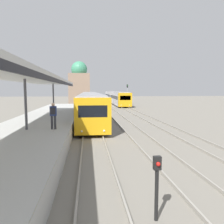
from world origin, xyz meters
name	(u,v)px	position (x,y,z in m)	size (l,w,h in m)	color
platform_canopy	(25,78)	(-4.12, 14.35, 4.24)	(4.00, 27.60, 3.33)	beige
person_on_platform	(53,114)	(-2.50, 14.25, 2.02)	(0.40, 0.40, 1.66)	#2D2D33
train_near	(90,102)	(0.00, 32.30, 1.70)	(2.68, 32.94, 3.06)	gold
train_far	(115,97)	(6.80, 56.70, 1.70)	(2.67, 30.32, 3.06)	gold
signal_post_near	(157,181)	(1.44, 5.78, 1.10)	(0.20, 0.21, 1.77)	black
signal_mast_far	(127,92)	(8.53, 48.89, 2.98)	(0.28, 0.29, 4.70)	gray
distant_domed_building	(79,84)	(-2.43, 57.84, 5.00)	(5.32, 5.32, 10.80)	#89705B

